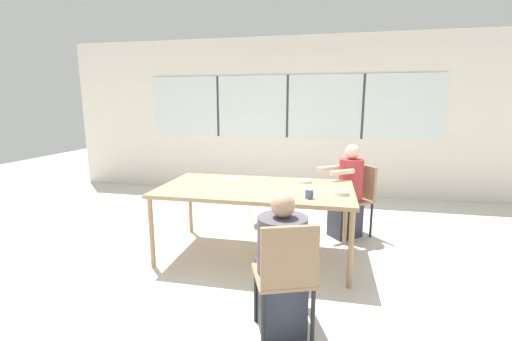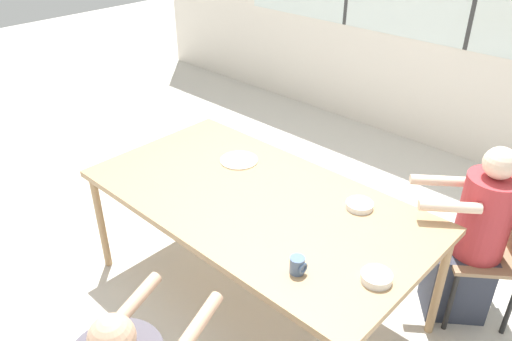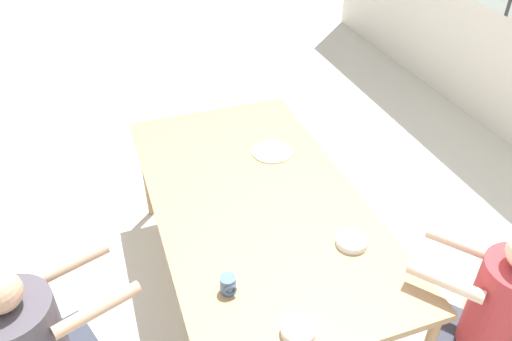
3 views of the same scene
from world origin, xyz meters
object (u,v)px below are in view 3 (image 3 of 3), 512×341
coffee_mug (228,285)px  bowl_white_shallow (298,330)px  person_man_blue_shirt (484,332)px  bowl_cereal (352,241)px

coffee_mug → bowl_white_shallow: 0.36m
bowl_white_shallow → person_man_blue_shirt: bearing=82.3°
coffee_mug → bowl_cereal: bearing=97.3°
bowl_white_shallow → bowl_cereal: bearing=130.6°
person_man_blue_shirt → coffee_mug: bearing=121.4°
person_man_blue_shirt → bowl_cereal: (-0.51, -0.45, 0.26)m
bowl_cereal → coffee_mug: bearing=-82.7°
bowl_cereal → bowl_white_shallow: bearing=-49.4°
bowl_white_shallow → bowl_cereal: bowl_white_shallow is taller
person_man_blue_shirt → bowl_white_shallow: person_man_blue_shirt is taller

